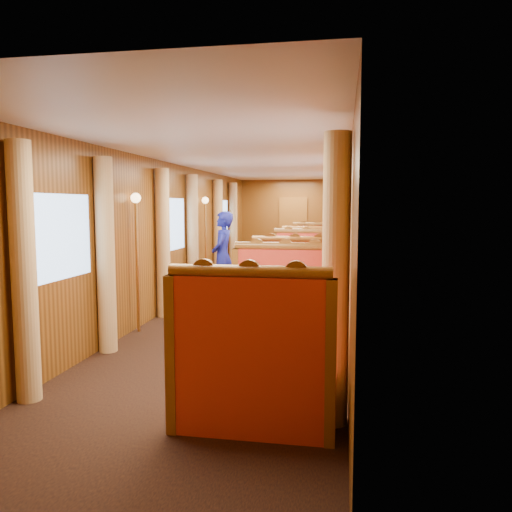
% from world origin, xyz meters
% --- Properties ---
extents(floor, '(3.00, 12.00, 0.01)m').
position_xyz_m(floor, '(0.00, 0.00, 0.00)').
color(floor, black).
rests_on(floor, ground).
extents(ceiling, '(3.00, 12.00, 0.01)m').
position_xyz_m(ceiling, '(0.00, 0.00, 2.50)').
color(ceiling, silver).
rests_on(ceiling, wall_left).
extents(wall_far, '(3.00, 0.01, 2.50)m').
position_xyz_m(wall_far, '(0.00, 6.00, 1.25)').
color(wall_far, brown).
rests_on(wall_far, floor).
extents(wall_near, '(3.00, 0.01, 2.50)m').
position_xyz_m(wall_near, '(0.00, -6.00, 1.25)').
color(wall_near, brown).
rests_on(wall_near, floor).
extents(wall_left, '(0.01, 12.00, 2.50)m').
position_xyz_m(wall_left, '(-1.50, 0.00, 1.25)').
color(wall_left, brown).
rests_on(wall_left, floor).
extents(wall_right, '(0.01, 12.00, 2.50)m').
position_xyz_m(wall_right, '(1.50, 0.00, 1.25)').
color(wall_right, brown).
rests_on(wall_right, floor).
extents(doorway_far, '(0.80, 0.04, 2.00)m').
position_xyz_m(doorway_far, '(0.00, 5.97, 1.00)').
color(doorway_far, '#905921').
rests_on(doorway_far, floor).
extents(table_near, '(1.05, 0.72, 0.75)m').
position_xyz_m(table_near, '(0.75, -3.50, 0.38)').
color(table_near, white).
rests_on(table_near, floor).
extents(banquette_near_fwd, '(1.30, 0.55, 1.34)m').
position_xyz_m(banquette_near_fwd, '(0.75, -4.51, 0.42)').
color(banquette_near_fwd, red).
rests_on(banquette_near_fwd, floor).
extents(banquette_near_aft, '(1.30, 0.55, 1.34)m').
position_xyz_m(banquette_near_aft, '(0.75, -2.49, 0.42)').
color(banquette_near_aft, red).
rests_on(banquette_near_aft, floor).
extents(table_mid, '(1.05, 0.72, 0.75)m').
position_xyz_m(table_mid, '(0.75, 0.00, 0.38)').
color(table_mid, white).
rests_on(table_mid, floor).
extents(banquette_mid_fwd, '(1.30, 0.55, 1.34)m').
position_xyz_m(banquette_mid_fwd, '(0.75, -1.01, 0.42)').
color(banquette_mid_fwd, red).
rests_on(banquette_mid_fwd, floor).
extents(banquette_mid_aft, '(1.30, 0.55, 1.34)m').
position_xyz_m(banquette_mid_aft, '(0.75, 1.01, 0.42)').
color(banquette_mid_aft, red).
rests_on(banquette_mid_aft, floor).
extents(table_far, '(1.05, 0.72, 0.75)m').
position_xyz_m(table_far, '(0.75, 3.50, 0.38)').
color(table_far, white).
rests_on(table_far, floor).
extents(banquette_far_fwd, '(1.30, 0.55, 1.34)m').
position_xyz_m(banquette_far_fwd, '(0.75, 2.49, 0.42)').
color(banquette_far_fwd, red).
rests_on(banquette_far_fwd, floor).
extents(banquette_far_aft, '(1.30, 0.55, 1.34)m').
position_xyz_m(banquette_far_aft, '(0.75, 4.51, 0.42)').
color(banquette_far_aft, red).
rests_on(banquette_far_aft, floor).
extents(tea_tray, '(0.41, 0.36, 0.01)m').
position_xyz_m(tea_tray, '(0.64, -3.56, 0.76)').
color(tea_tray, silver).
rests_on(tea_tray, table_near).
extents(teapot_left, '(0.18, 0.16, 0.12)m').
position_xyz_m(teapot_left, '(0.56, -3.56, 0.81)').
color(teapot_left, silver).
rests_on(teapot_left, tea_tray).
extents(teapot_right, '(0.16, 0.12, 0.13)m').
position_xyz_m(teapot_right, '(0.75, -3.60, 0.81)').
color(teapot_right, silver).
rests_on(teapot_right, tea_tray).
extents(teapot_back, '(0.20, 0.17, 0.14)m').
position_xyz_m(teapot_back, '(0.66, -3.42, 0.82)').
color(teapot_back, silver).
rests_on(teapot_back, tea_tray).
extents(fruit_plate, '(0.22, 0.22, 0.05)m').
position_xyz_m(fruit_plate, '(1.02, -3.65, 0.77)').
color(fruit_plate, white).
rests_on(fruit_plate, table_near).
extents(cup_inboard, '(0.08, 0.08, 0.26)m').
position_xyz_m(cup_inboard, '(0.35, -3.34, 0.86)').
color(cup_inboard, white).
rests_on(cup_inboard, table_near).
extents(cup_outboard, '(0.08, 0.08, 0.26)m').
position_xyz_m(cup_outboard, '(0.43, -3.30, 0.86)').
color(cup_outboard, white).
rests_on(cup_outboard, table_near).
extents(rose_vase_mid, '(0.06, 0.06, 0.36)m').
position_xyz_m(rose_vase_mid, '(0.79, -0.03, 0.93)').
color(rose_vase_mid, silver).
rests_on(rose_vase_mid, table_mid).
extents(rose_vase_far, '(0.06, 0.06, 0.36)m').
position_xyz_m(rose_vase_far, '(0.74, 3.46, 0.93)').
color(rose_vase_far, silver).
rests_on(rose_vase_far, table_far).
extents(window_left_near, '(0.01, 1.20, 0.90)m').
position_xyz_m(window_left_near, '(-1.49, -3.50, 1.45)').
color(window_left_near, '#86ADDE').
rests_on(window_left_near, wall_left).
extents(curtain_left_near_a, '(0.22, 0.22, 2.35)m').
position_xyz_m(curtain_left_near_a, '(-1.38, -4.28, 1.18)').
color(curtain_left_near_a, tan).
rests_on(curtain_left_near_a, floor).
extents(curtain_left_near_b, '(0.22, 0.22, 2.35)m').
position_xyz_m(curtain_left_near_b, '(-1.38, -2.72, 1.18)').
color(curtain_left_near_b, tan).
rests_on(curtain_left_near_b, floor).
extents(window_right_near, '(0.01, 1.20, 0.90)m').
position_xyz_m(window_right_near, '(1.49, -3.50, 1.45)').
color(window_right_near, '#86ADDE').
rests_on(window_right_near, wall_right).
extents(curtain_right_near_a, '(0.22, 0.22, 2.35)m').
position_xyz_m(curtain_right_near_a, '(1.38, -4.28, 1.18)').
color(curtain_right_near_a, tan).
rests_on(curtain_right_near_a, floor).
extents(curtain_right_near_b, '(0.22, 0.22, 2.35)m').
position_xyz_m(curtain_right_near_b, '(1.38, -2.72, 1.18)').
color(curtain_right_near_b, tan).
rests_on(curtain_right_near_b, floor).
extents(window_left_mid, '(0.01, 1.20, 0.90)m').
position_xyz_m(window_left_mid, '(-1.49, 0.00, 1.45)').
color(window_left_mid, '#86ADDE').
rests_on(window_left_mid, wall_left).
extents(curtain_left_mid_a, '(0.22, 0.22, 2.35)m').
position_xyz_m(curtain_left_mid_a, '(-1.38, -0.78, 1.18)').
color(curtain_left_mid_a, tan).
rests_on(curtain_left_mid_a, floor).
extents(curtain_left_mid_b, '(0.22, 0.22, 2.35)m').
position_xyz_m(curtain_left_mid_b, '(-1.38, 0.78, 1.18)').
color(curtain_left_mid_b, tan).
rests_on(curtain_left_mid_b, floor).
extents(window_right_mid, '(0.01, 1.20, 0.90)m').
position_xyz_m(window_right_mid, '(1.49, 0.00, 1.45)').
color(window_right_mid, '#86ADDE').
rests_on(window_right_mid, wall_right).
extents(curtain_right_mid_a, '(0.22, 0.22, 2.35)m').
position_xyz_m(curtain_right_mid_a, '(1.38, -0.78, 1.18)').
color(curtain_right_mid_a, tan).
rests_on(curtain_right_mid_a, floor).
extents(curtain_right_mid_b, '(0.22, 0.22, 2.35)m').
position_xyz_m(curtain_right_mid_b, '(1.38, 0.78, 1.18)').
color(curtain_right_mid_b, tan).
rests_on(curtain_right_mid_b, floor).
extents(window_left_far, '(0.01, 1.20, 0.90)m').
position_xyz_m(window_left_far, '(-1.49, 3.50, 1.45)').
color(window_left_far, '#86ADDE').
rests_on(window_left_far, wall_left).
extents(curtain_left_far_a, '(0.22, 0.22, 2.35)m').
position_xyz_m(curtain_left_far_a, '(-1.38, 2.72, 1.18)').
color(curtain_left_far_a, tan).
rests_on(curtain_left_far_a, floor).
extents(curtain_left_far_b, '(0.22, 0.22, 2.35)m').
position_xyz_m(curtain_left_far_b, '(-1.38, 4.28, 1.18)').
color(curtain_left_far_b, tan).
rests_on(curtain_left_far_b, floor).
extents(window_right_far, '(0.01, 1.20, 0.90)m').
position_xyz_m(window_right_far, '(1.49, 3.50, 1.45)').
color(window_right_far, '#86ADDE').
rests_on(window_right_far, wall_right).
extents(curtain_right_far_a, '(0.22, 0.22, 2.35)m').
position_xyz_m(curtain_right_far_a, '(1.38, 2.72, 1.18)').
color(curtain_right_far_a, tan).
rests_on(curtain_right_far_a, floor).
extents(curtain_right_far_b, '(0.22, 0.22, 2.35)m').
position_xyz_m(curtain_right_far_b, '(1.38, 4.28, 1.18)').
color(curtain_right_far_b, tan).
rests_on(curtain_right_far_b, floor).
extents(sconce_left_fore, '(0.14, 0.14, 1.95)m').
position_xyz_m(sconce_left_fore, '(-1.40, -1.75, 1.38)').
color(sconce_left_fore, '#BF8C3F').
rests_on(sconce_left_fore, floor).
extents(sconce_right_fore, '(0.14, 0.14, 1.95)m').
position_xyz_m(sconce_right_fore, '(1.40, -1.75, 1.38)').
color(sconce_right_fore, '#BF8C3F').
rests_on(sconce_right_fore, floor).
extents(sconce_left_aft, '(0.14, 0.14, 1.95)m').
position_xyz_m(sconce_left_aft, '(-1.40, 1.75, 1.38)').
color(sconce_left_aft, '#BF8C3F').
rests_on(sconce_left_aft, floor).
extents(sconce_right_aft, '(0.14, 0.14, 1.95)m').
position_xyz_m(sconce_right_aft, '(1.40, 1.75, 1.38)').
color(sconce_right_aft, '#BF8C3F').
rests_on(sconce_right_aft, floor).
extents(steward, '(0.43, 0.63, 1.67)m').
position_xyz_m(steward, '(-0.76, 0.65, 0.83)').
color(steward, navy).
rests_on(steward, floor).
extents(passenger, '(0.40, 0.44, 0.76)m').
position_xyz_m(passenger, '(0.75, 0.73, 0.74)').
color(passenger, beige).
rests_on(passenger, banquette_mid_aft).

